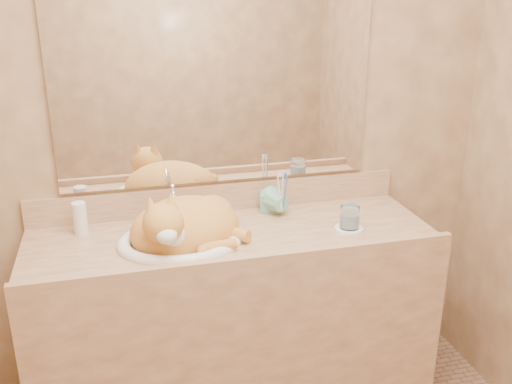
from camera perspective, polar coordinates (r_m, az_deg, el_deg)
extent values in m
cube|color=brown|center=(2.38, -3.92, 7.22)|extent=(2.40, 0.02, 2.50)
cube|color=white|center=(2.34, -3.95, 10.50)|extent=(1.30, 0.02, 0.80)
imported|color=#69A88D|center=(2.41, 1.41, -0.19)|extent=(0.10, 0.10, 0.18)
imported|color=#69A88D|center=(2.39, 2.65, -1.44)|extent=(0.14, 0.14, 0.10)
cylinder|color=white|center=(2.32, 9.27, -3.64)|extent=(0.11, 0.11, 0.01)
cylinder|color=silver|center=(2.30, 9.34, -2.48)|extent=(0.08, 0.08, 0.09)
cylinder|color=silver|center=(2.34, -17.19, -2.55)|extent=(0.05, 0.05, 0.13)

